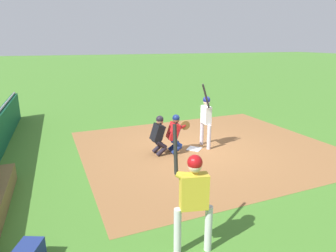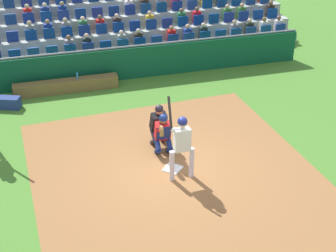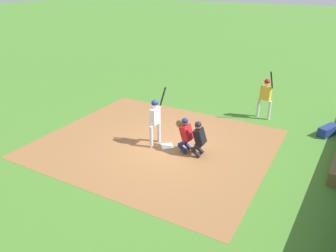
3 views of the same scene
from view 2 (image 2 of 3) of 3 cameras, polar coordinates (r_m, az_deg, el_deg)
The scene contains 11 objects.
ground_plane at distance 12.95m, azimuth 0.55°, elevation -5.04°, with size 160.00×160.00×0.00m, color #467D2B.
infield_dirt_patch at distance 12.55m, azimuth 1.21°, elevation -6.26°, with size 7.24×8.38×0.01m, color #926138.
home_plate_marker at distance 12.94m, azimuth 0.55°, elevation -4.98°, with size 0.44×0.44×0.02m, color white.
batter_at_plate at distance 12.01m, azimuth 1.61°, elevation -1.78°, with size 0.66×0.45×2.25m.
catcher_crouching at distance 13.14m, azimuth -0.60°, elevation -0.74°, with size 0.48×0.72×1.31m.
home_plate_umpire at distance 13.62m, azimuth -1.08°, elevation 0.35°, with size 0.49×0.49×1.31m.
dugout_wall at distance 17.98m, azimuth -5.16°, elevation 7.34°, with size 13.79×0.24×1.26m.
dugout_bench at distance 17.38m, azimuth -11.80°, elevation 4.63°, with size 3.60×0.40×0.44m, color brown.
water_bottle_on_bench at distance 17.26m, azimuth -10.59°, elevation 5.80°, with size 0.07×0.07×0.23m, color #2D7ACE.
equipment_duffel_bag at distance 16.77m, azimuth -18.51°, elevation 2.63°, with size 0.97×0.36×0.38m, color navy.
bleacher_stand at distance 21.88m, azimuth -7.50°, elevation 11.90°, with size 15.96×4.30×2.88m.
Camera 2 is at (3.11, 10.21, 7.32)m, focal length 52.06 mm.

